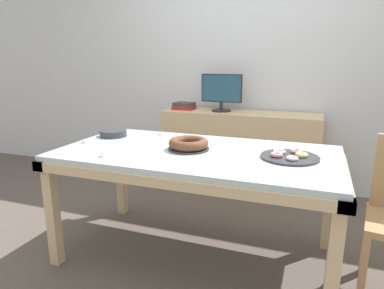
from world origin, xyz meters
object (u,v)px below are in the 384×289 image
(tealight_near_cakes, at_px, (161,134))
(pastry_platter, at_px, (289,156))
(computer_monitor, at_px, (221,93))
(tealight_right_edge, at_px, (102,155))
(plate_stack, at_px, (113,133))
(tealight_centre, at_px, (84,142))
(book_stack, at_px, (184,106))
(cake_chocolate_round, at_px, (189,144))

(tealight_near_cakes, bearing_deg, pastry_platter, -17.42)
(computer_monitor, distance_m, tealight_right_edge, 1.71)
(plate_stack, distance_m, tealight_centre, 0.28)
(book_stack, xyz_separation_m, tealight_centre, (-0.22, -1.40, -0.09))
(cake_chocolate_round, bearing_deg, tealight_near_cakes, 137.05)
(plate_stack, distance_m, tealight_right_edge, 0.59)
(tealight_centre, distance_m, tealight_right_edge, 0.43)
(pastry_platter, height_order, tealight_near_cakes, pastry_platter)
(plate_stack, bearing_deg, computer_monitor, 63.62)
(cake_chocolate_round, bearing_deg, plate_stack, 165.91)
(computer_monitor, xyz_separation_m, cake_chocolate_round, (0.14, -1.31, -0.22))
(cake_chocolate_round, bearing_deg, computer_monitor, 96.00)
(plate_stack, relative_size, tealight_centre, 5.25)
(cake_chocolate_round, xyz_separation_m, tealight_near_cakes, (-0.37, 0.35, -0.03))
(computer_monitor, distance_m, book_stack, 0.44)
(pastry_platter, relative_size, plate_stack, 1.70)
(book_stack, distance_m, tealight_near_cakes, 0.99)
(tealight_centre, bearing_deg, plate_stack, 74.74)
(tealight_centre, bearing_deg, cake_chocolate_round, 6.72)
(computer_monitor, relative_size, tealight_near_cakes, 10.60)
(book_stack, bearing_deg, plate_stack, -97.61)
(book_stack, relative_size, tealight_near_cakes, 5.80)
(tealight_near_cakes, height_order, tealight_centre, same)
(book_stack, relative_size, plate_stack, 1.10)
(tealight_near_cakes, bearing_deg, plate_stack, -152.65)
(tealight_near_cakes, xyz_separation_m, tealight_centre, (-0.40, -0.44, 0.00))
(cake_chocolate_round, relative_size, tealight_right_edge, 6.94)
(computer_monitor, xyz_separation_m, tealight_right_edge, (-0.30, -1.67, -0.25))
(cake_chocolate_round, height_order, plate_stack, cake_chocolate_round)
(cake_chocolate_round, bearing_deg, book_stack, 112.70)
(cake_chocolate_round, distance_m, plate_stack, 0.72)
(plate_stack, relative_size, tealight_near_cakes, 5.25)
(plate_stack, height_order, tealight_right_edge, plate_stack)
(book_stack, bearing_deg, pastry_platter, -46.93)
(cake_chocolate_round, bearing_deg, tealight_centre, -173.28)
(computer_monitor, height_order, pastry_platter, computer_monitor)
(tealight_right_edge, bearing_deg, plate_stack, 116.28)
(computer_monitor, bearing_deg, book_stack, 179.81)
(tealight_centre, bearing_deg, tealight_near_cakes, 47.41)
(computer_monitor, bearing_deg, tealight_right_edge, -100.23)
(computer_monitor, bearing_deg, tealight_centre, -114.39)
(pastry_platter, distance_m, tealight_centre, 1.44)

